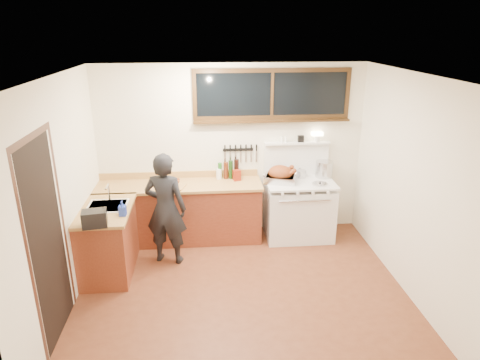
{
  "coord_description": "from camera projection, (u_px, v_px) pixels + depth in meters",
  "views": [
    {
      "loc": [
        -0.43,
        -4.49,
        3.08
      ],
      "look_at": [
        0.05,
        0.85,
        1.15
      ],
      "focal_mm": 32.0,
      "sensor_mm": 36.0,
      "label": 1
    }
  ],
  "objects": [
    {
      "name": "toaster",
      "position": [
        95.0,
        219.0,
        4.92
      ],
      "size": [
        0.3,
        0.23,
        0.19
      ],
      "color": "black",
      "rests_on": "counter_left"
    },
    {
      "name": "stockpot",
      "position": [
        324.0,
        169.0,
        6.54
      ],
      "size": [
        0.28,
        0.28,
        0.25
      ],
      "color": "silver",
      "rests_on": "vintage_stove"
    },
    {
      "name": "counter_left",
      "position": [
        108.0,
        240.0,
        5.58
      ],
      "size": [
        0.64,
        1.09,
        0.9
      ],
      "color": "maroon",
      "rests_on": "ground"
    },
    {
      "name": "cutting_board",
      "position": [
        172.0,
        184.0,
        6.13
      ],
      "size": [
        0.41,
        0.35,
        0.13
      ],
      "color": "#B18546",
      "rests_on": "counter_back"
    },
    {
      "name": "room_shell",
      "position": [
        242.0,
        164.0,
        4.73
      ],
      "size": [
        4.1,
        3.6,
        2.65
      ],
      "color": "white",
      "rests_on": "ground"
    },
    {
      "name": "bottle_cluster",
      "position": [
        229.0,
        170.0,
        6.46
      ],
      "size": [
        0.32,
        0.07,
        0.3
      ],
      "color": "black",
      "rests_on": "counter_back"
    },
    {
      "name": "pitcher",
      "position": [
        219.0,
        174.0,
        6.46
      ],
      "size": [
        0.11,
        0.11,
        0.16
      ],
      "color": "white",
      "rests_on": "counter_back"
    },
    {
      "name": "roast_turkey",
      "position": [
        281.0,
        175.0,
        6.33
      ],
      "size": [
        0.54,
        0.47,
        0.25
      ],
      "color": "silver",
      "rests_on": "vintage_stove"
    },
    {
      "name": "vintage_stove",
      "position": [
        299.0,
        208.0,
        6.54
      ],
      "size": [
        1.02,
        0.74,
        1.58
      ],
      "color": "white",
      "rests_on": "ground"
    },
    {
      "name": "back_window",
      "position": [
        272.0,
        100.0,
        6.25
      ],
      "size": [
        2.32,
        0.13,
        0.77
      ],
      "color": "black",
      "rests_on": "room_shell"
    },
    {
      "name": "soap_bottle",
      "position": [
        122.0,
        208.0,
        5.2
      ],
      "size": [
        0.09,
        0.09,
        0.19
      ],
      "color": "#243EB5",
      "rests_on": "counter_left"
    },
    {
      "name": "man",
      "position": [
        166.0,
        209.0,
        5.72
      ],
      "size": [
        0.65,
        0.51,
        1.56
      ],
      "color": "black",
      "rests_on": "ground"
    },
    {
      "name": "ground_plane",
      "position": [
        242.0,
        291.0,
        5.29
      ],
      "size": [
        4.0,
        3.5,
        0.02
      ],
      "primitive_type": "cube",
      "color": "#5A2B17"
    },
    {
      "name": "sink_unit",
      "position": [
        108.0,
        210.0,
        5.52
      ],
      "size": [
        0.5,
        0.45,
        0.37
      ],
      "color": "white",
      "rests_on": "counter_left"
    },
    {
      "name": "counter_back",
      "position": [
        180.0,
        212.0,
        6.43
      ],
      "size": [
        2.44,
        0.64,
        1.0
      ],
      "color": "maroon",
      "rests_on": "ground"
    },
    {
      "name": "saucepan",
      "position": [
        301.0,
        174.0,
        6.53
      ],
      "size": [
        0.16,
        0.28,
        0.12
      ],
      "color": "silver",
      "rests_on": "vintage_stove"
    },
    {
      "name": "knife_strip",
      "position": [
        239.0,
        150.0,
        6.48
      ],
      "size": [
        0.52,
        0.03,
        0.28
      ],
      "color": "black",
      "rests_on": "room_shell"
    },
    {
      "name": "pot_lid",
      "position": [
        320.0,
        184.0,
        6.25
      ],
      "size": [
        0.28,
        0.28,
        0.04
      ],
      "color": "silver",
      "rests_on": "vintage_stove"
    },
    {
      "name": "left_doorway",
      "position": [
        48.0,
        240.0,
        4.24
      ],
      "size": [
        0.02,
        1.04,
        2.17
      ],
      "color": "black",
      "rests_on": "ground"
    },
    {
      "name": "coffee_tin",
      "position": [
        237.0,
        175.0,
        6.4
      ],
      "size": [
        0.13,
        0.11,
        0.16
      ],
      "color": "maroon",
      "rests_on": "counter_back"
    }
  ]
}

